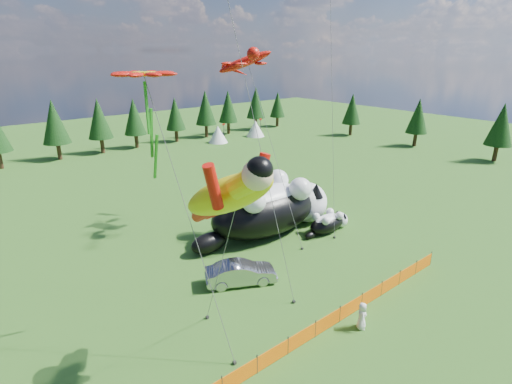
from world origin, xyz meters
TOP-DOWN VIEW (x-y plane):
  - ground at (0.00, 0.00)m, footprint 160.00×160.00m
  - safety_fence at (0.00, -3.00)m, footprint 22.06×0.06m
  - tree_line at (0.00, 45.00)m, footprint 90.00×4.00m
  - festival_tents at (11.00, 40.00)m, footprint 50.00×3.20m
  - cat_large at (5.82, 8.34)m, footprint 13.34×5.16m
  - cat_small at (9.72, 5.37)m, footprint 4.88×1.75m
  - car at (-0.85, 3.70)m, footprint 4.85×3.52m
  - spectator_e at (1.53, -4.09)m, footprint 0.91×0.90m
  - superhero_kite at (-5.76, -2.11)m, footprint 6.11×7.30m
  - gecko_kite at (5.58, 11.41)m, footprint 6.48×10.48m
  - flower_kite at (-6.85, 2.49)m, footprint 3.27×6.04m
  - diamond_kite_a at (-0.45, 5.05)m, footprint 1.17×6.10m

SIDE VIEW (x-z plane):
  - ground at x=0.00m, z-range 0.00..0.00m
  - safety_fence at x=0.00m, z-range -0.05..1.05m
  - car at x=-0.85m, z-range 0.00..1.52m
  - spectator_e at x=1.53m, z-range 0.00..1.59m
  - cat_small at x=9.72m, z-range -0.04..1.72m
  - festival_tents at x=11.00m, z-range 0.00..2.80m
  - cat_large at x=5.82m, z-range -0.12..4.69m
  - tree_line at x=0.00m, z-range 0.00..8.00m
  - superhero_kite at x=-5.76m, z-range 3.20..14.77m
  - flower_kite at x=-6.85m, z-range 6.28..20.39m
  - gecko_kite at x=5.58m, z-range 5.82..21.39m
  - diamond_kite_a at x=-0.45m, z-range 7.30..26.68m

